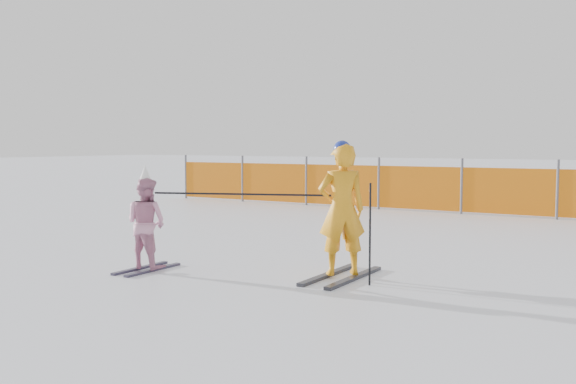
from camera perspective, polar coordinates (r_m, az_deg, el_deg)
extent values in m
plane|color=white|center=(7.40, -2.03, -7.99)|extent=(120.00, 120.00, 0.00)
cube|color=black|center=(7.72, 3.63, -7.33)|extent=(0.09, 1.36, 0.04)
cube|color=black|center=(7.57, 5.93, -7.58)|extent=(0.09, 1.36, 0.04)
imported|color=#FD9F15|center=(7.52, 4.80, -1.57)|extent=(0.67, 0.64, 1.54)
sphere|color=navy|center=(7.48, 4.84, 3.82)|extent=(0.20, 0.20, 0.20)
cube|color=black|center=(8.33, -12.99, -6.60)|extent=(0.09, 0.94, 0.03)
cube|color=black|center=(8.18, -11.88, -6.78)|extent=(0.09, 0.94, 0.03)
imported|color=pink|center=(8.17, -12.51, -2.71)|extent=(0.57, 0.46, 1.13)
cone|color=white|center=(8.12, -12.58, 1.51)|extent=(0.19, 0.19, 0.24)
cylinder|color=black|center=(7.18, 7.30, -3.76)|extent=(0.02, 0.02, 1.15)
cylinder|color=black|center=(7.73, -4.22, -0.19)|extent=(2.06, 0.79, 0.02)
cylinder|color=#595960|center=(18.71, -9.07, 1.36)|extent=(0.06, 0.06, 1.25)
cylinder|color=#595960|center=(17.48, -4.07, 1.20)|extent=(0.06, 0.06, 1.25)
cylinder|color=#595960|center=(16.41, 1.64, 1.00)|extent=(0.06, 0.06, 1.25)
cylinder|color=#595960|center=(15.52, 8.07, 0.77)|extent=(0.06, 0.06, 1.25)
cylinder|color=#595960|center=(14.84, 15.18, 0.50)|extent=(0.06, 0.06, 1.25)
cylinder|color=#595960|center=(14.42, 22.83, 0.20)|extent=(0.06, 0.06, 1.25)
cube|color=orange|center=(15.13, 11.85, 0.34)|extent=(14.17, 0.02, 1.00)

